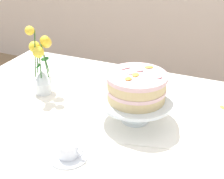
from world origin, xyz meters
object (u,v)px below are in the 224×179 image
at_px(flower_vase, 41,67).
at_px(teacup, 68,151).
at_px(dining_table, 95,133).
at_px(cake_stand, 136,103).
at_px(layer_cake, 136,87).

relative_size(flower_vase, teacup, 2.37).
xyz_separation_m(dining_table, cake_stand, (0.17, 0.02, 0.17)).
relative_size(layer_cake, teacup, 1.70).
xyz_separation_m(cake_stand, teacup, (-0.13, -0.29, -0.06)).
distance_m(cake_stand, layer_cake, 0.07).
bearing_deg(cake_stand, layer_cake, 109.41).
bearing_deg(flower_vase, layer_cake, -7.24).
bearing_deg(cake_stand, teacup, -114.72).
bearing_deg(cake_stand, dining_table, -172.66).
height_order(layer_cake, flower_vase, flower_vase).
distance_m(dining_table, cake_stand, 0.24).
distance_m(flower_vase, teacup, 0.50).
bearing_deg(teacup, dining_table, 96.78).
height_order(dining_table, layer_cake, layer_cake).
distance_m(dining_table, layer_cake, 0.30).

